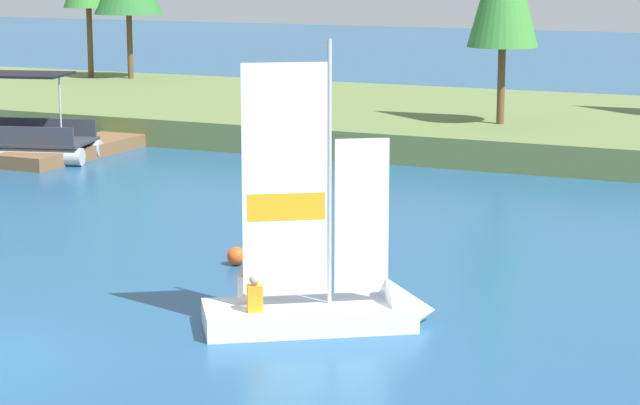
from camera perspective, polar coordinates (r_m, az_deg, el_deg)
The scene contains 5 objects.
shore_bank at distance 48.30m, azimuth 7.58°, elevation 3.62°, with size 80.00×15.45×1.02m, color #5B703D.
wooden_dock at distance 43.99m, azimuth -11.09°, elevation 2.40°, with size 1.93×6.74×0.46m, color brown.
sailboat at distance 23.34m, azimuth 1.20°, elevation -4.71°, with size 4.44×3.66×5.82m.
pontoon_boat at distance 43.56m, azimuth -13.72°, elevation 2.83°, with size 5.70×3.73×2.96m.
channel_buoy at distance 27.95m, azimuth -3.86°, elevation -2.47°, with size 0.42×0.42×0.42m, color #E54C19.
Camera 1 is at (14.25, -15.96, 6.81)m, focal length 69.69 mm.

